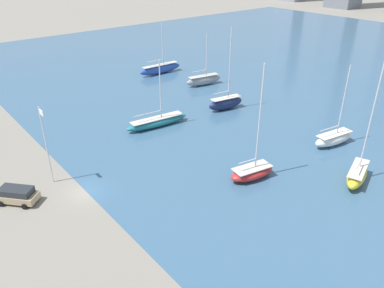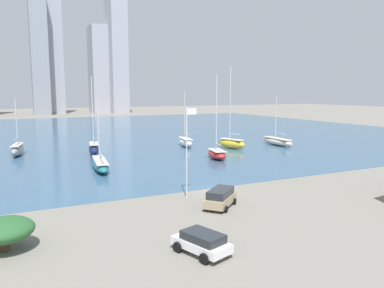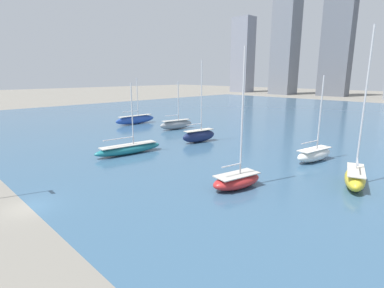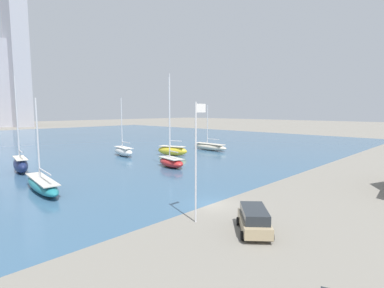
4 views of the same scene
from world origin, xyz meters
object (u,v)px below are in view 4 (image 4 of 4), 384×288
object	(u,v)px
sailboat_yellow	(172,150)
sailboat_red	(171,161)
parked_suv_tan	(254,220)
flag_pole	(196,157)
sailboat_teal	(42,184)
sailboat_white	(123,151)
sailboat_navy	(20,164)
sailboat_cream	(210,147)

from	to	relation	value
sailboat_yellow	sailboat_red	size ratio (longest dim) A/B	1.14
parked_suv_tan	sailboat_red	bearing A→B (deg)	110.09
flag_pole	sailboat_teal	xyz separation A→B (m)	(-5.32, 19.13, -4.61)
sailboat_yellow	sailboat_teal	bearing A→B (deg)	179.99
flag_pole	sailboat_red	world-z (taller)	sailboat_red
flag_pole	sailboat_yellow	distance (m)	37.33
sailboat_yellow	sailboat_white	world-z (taller)	sailboat_yellow
sailboat_navy	sailboat_red	size ratio (longest dim) A/B	0.98
sailboat_white	parked_suv_tan	size ratio (longest dim) A/B	2.47
sailboat_teal	sailboat_red	distance (m)	20.12
sailboat_teal	sailboat_navy	size ratio (longest dim) A/B	0.77
sailboat_teal	sailboat_yellow	distance (m)	30.37
sailboat_yellow	sailboat_navy	xyz separation A→B (m)	(-27.05, 3.95, 0.09)
sailboat_navy	sailboat_teal	bearing A→B (deg)	-87.56
flag_pole	sailboat_yellow	size ratio (longest dim) A/B	0.60
flag_pole	sailboat_teal	world-z (taller)	sailboat_teal
sailboat_yellow	flag_pole	bearing A→B (deg)	-147.68
flag_pole	sailboat_red	xyz separation A→B (m)	(14.79, 19.41, -4.50)
sailboat_yellow	parked_suv_tan	xyz separation A→B (m)	(-22.02, -33.31, -0.14)
sailboat_navy	flag_pole	bearing A→B (deg)	-73.87
sailboat_navy	sailboat_white	world-z (taller)	sailboat_navy
sailboat_navy	sailboat_cream	xyz separation A→B (m)	(38.58, -4.19, -0.39)
flag_pole	sailboat_navy	world-z (taller)	sailboat_navy
sailboat_white	sailboat_red	world-z (taller)	sailboat_red
sailboat_yellow	sailboat_red	distance (m)	12.72
sailboat_navy	sailboat_red	xyz separation A→B (m)	(18.34, -13.22, -0.30)
sailboat_navy	sailboat_white	size ratio (longest dim) A/B	1.21
sailboat_teal	sailboat_navy	distance (m)	13.63
sailboat_white	sailboat_cream	xyz separation A→B (m)	(18.86, -6.88, -0.15)
sailboat_white	parked_suv_tan	world-z (taller)	sailboat_white
sailboat_teal	sailboat_white	world-z (taller)	sailboat_white
flag_pole	sailboat_yellow	world-z (taller)	sailboat_yellow
sailboat_navy	sailboat_cream	bearing A→B (deg)	3.74
flag_pole	sailboat_white	size ratio (longest dim) A/B	0.84
sailboat_cream	parked_suv_tan	world-z (taller)	sailboat_cream
flag_pole	sailboat_yellow	bearing A→B (deg)	50.67
sailboat_teal	sailboat_yellow	bearing A→B (deg)	25.01
sailboat_yellow	sailboat_red	bearing A→B (deg)	-151.55
flag_pole	sailboat_cream	world-z (taller)	sailboat_cream
sailboat_teal	sailboat_white	bearing A→B (deg)	43.66
sailboat_white	sailboat_cream	bearing A→B (deg)	-10.56
flag_pole	sailboat_cream	distance (m)	45.36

